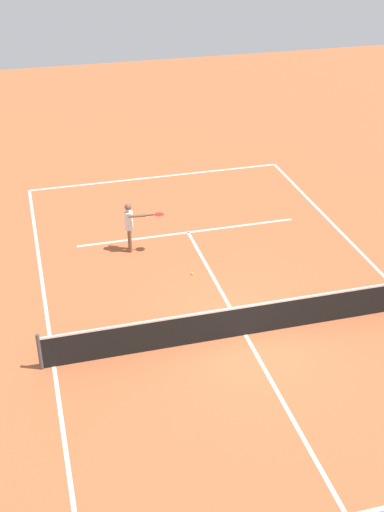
{
  "coord_description": "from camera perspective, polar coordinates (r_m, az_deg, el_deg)",
  "views": [
    {
      "loc": [
        5.19,
        13.68,
        10.95
      ],
      "look_at": [
        0.65,
        -3.15,
        0.8
      ],
      "focal_mm": 46.84,
      "sensor_mm": 36.0,
      "label": 1
    }
  ],
  "objects": [
    {
      "name": "player_serving",
      "position": [
        21.7,
        -5.28,
        2.82
      ],
      "size": [
        1.26,
        0.67,
        1.7
      ],
      "rotation": [
        0.0,
        0.0,
        1.46
      ],
      "color": "brown",
      "rests_on": "ground"
    },
    {
      "name": "tennis_ball",
      "position": [
        20.78,
        0.01,
        -1.49
      ],
      "size": [
        0.07,
        0.07,
        0.07
      ],
      "primitive_type": "sphere",
      "color": "#CCE033",
      "rests_on": "ground"
    },
    {
      "name": "ground_plane",
      "position": [
        18.28,
        4.58,
        -6.71
      ],
      "size": [
        60.0,
        60.0,
        0.0
      ],
      "primitive_type": "plane",
      "color": "#AD5933"
    },
    {
      "name": "court_lines",
      "position": [
        18.28,
        4.58,
        -6.71
      ],
      "size": [
        10.37,
        22.24,
        0.01
      ],
      "color": "white",
      "rests_on": "ground"
    },
    {
      "name": "tennis_net",
      "position": [
        17.99,
        4.64,
        -5.45
      ],
      "size": [
        10.97,
        0.1,
        1.07
      ],
      "color": "#4C4C51",
      "rests_on": "ground"
    }
  ]
}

